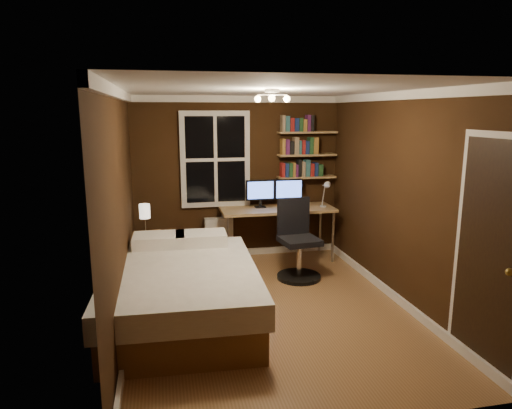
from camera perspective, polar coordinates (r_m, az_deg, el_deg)
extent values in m
plane|color=brown|center=(5.48, 1.58, -12.93)|extent=(4.20, 4.20, 0.00)
cube|color=black|center=(7.12, -2.29, 3.33)|extent=(3.20, 0.04, 2.50)
cube|color=black|center=(4.97, -16.58, -0.77)|extent=(0.04, 4.20, 2.50)
cube|color=black|center=(5.67, 17.58, 0.66)|extent=(0.04, 4.20, 2.50)
cube|color=white|center=(4.99, 1.75, 14.20)|extent=(3.20, 4.20, 0.02)
cube|color=silver|center=(6.99, -5.10, 5.62)|extent=(1.06, 0.06, 1.46)
sphere|color=gold|center=(4.24, 29.10, -7.40)|extent=(0.06, 0.06, 0.06)
cube|color=#A47D4F|center=(7.26, 6.32, 3.43)|extent=(0.92, 0.22, 0.03)
cube|color=#A47D4F|center=(7.22, 6.39, 6.18)|extent=(0.92, 0.22, 0.03)
cube|color=#A47D4F|center=(7.19, 6.45, 8.96)|extent=(0.92, 0.22, 0.03)
cube|color=brown|center=(5.21, -9.21, -12.31)|extent=(1.61, 2.24, 0.35)
cube|color=silver|center=(5.10, -9.33, -9.16)|extent=(1.71, 2.31, 0.26)
cube|color=white|center=(5.85, -12.03, -4.40)|extent=(0.65, 0.46, 0.15)
cube|color=white|center=(5.85, -6.89, -4.23)|extent=(0.65, 0.46, 0.15)
cube|color=brown|center=(6.68, -13.49, -6.04)|extent=(0.51, 0.51, 0.57)
cube|color=beige|center=(7.15, -4.66, -4.24)|extent=(0.43, 0.15, 0.65)
cube|color=#A47D4F|center=(6.98, 2.69, -0.59)|extent=(1.73, 0.65, 0.04)
cylinder|color=beige|center=(6.65, -3.48, -4.87)|extent=(0.04, 0.04, 0.78)
cylinder|color=beige|center=(7.06, 9.60, -4.04)|extent=(0.04, 0.04, 0.78)
cylinder|color=beige|center=(7.20, -4.14, -3.60)|extent=(0.04, 0.04, 0.78)
cylinder|color=beige|center=(7.57, 8.04, -2.92)|extent=(0.04, 0.04, 0.78)
cylinder|color=black|center=(6.42, 5.37, -8.96)|extent=(0.60, 0.60, 0.05)
cylinder|color=silver|center=(6.33, 5.41, -6.83)|extent=(0.07, 0.07, 0.45)
cube|color=black|center=(6.25, 5.46, -4.52)|extent=(0.55, 0.55, 0.08)
cube|color=black|center=(6.37, 4.69, -1.45)|extent=(0.47, 0.12, 0.51)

